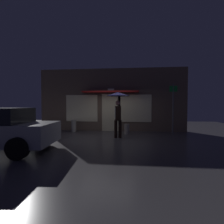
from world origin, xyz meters
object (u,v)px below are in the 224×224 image
person_with_umbrella (118,103)px  sidewalk_bollard_2 (74,126)px  sidewalk_bollard (127,129)px  street_sign_post (173,106)px

person_with_umbrella → sidewalk_bollard_2: bearing=50.1°
person_with_umbrella → sidewalk_bollard_2: person_with_umbrella is taller
person_with_umbrella → sidewalk_bollard_2: size_ratio=3.13×
person_with_umbrella → sidewalk_bollard: person_with_umbrella is taller
street_sign_post → sidewalk_bollard_2: bearing=175.7°
street_sign_post → sidewalk_bollard: 2.67m
person_with_umbrella → street_sign_post: size_ratio=0.81×
person_with_umbrella → sidewalk_bollard_2: 3.35m
person_with_umbrella → sidewalk_bollard: 1.80m
person_with_umbrella → sidewalk_bollard: bearing=-29.3°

